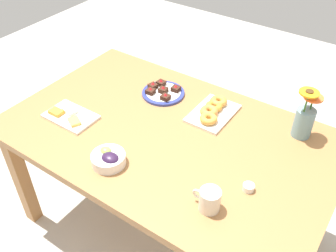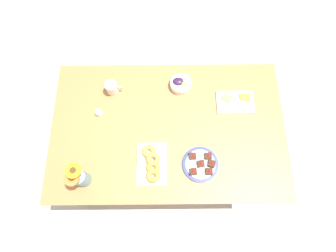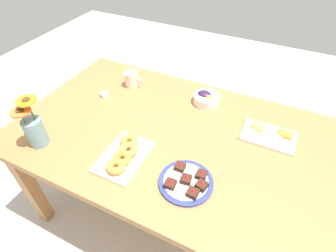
% 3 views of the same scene
% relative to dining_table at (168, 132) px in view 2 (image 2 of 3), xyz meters
% --- Properties ---
extents(ground_plane, '(6.00, 6.00, 0.00)m').
position_rel_dining_table_xyz_m(ground_plane, '(0.00, 0.00, -0.65)').
color(ground_plane, '#B7B2A8').
extents(dining_table, '(1.60, 1.00, 0.74)m').
position_rel_dining_table_xyz_m(dining_table, '(0.00, 0.00, 0.00)').
color(dining_table, '#9E6B3D').
rests_on(dining_table, ground_plane).
extents(coffee_mug, '(0.12, 0.08, 0.10)m').
position_rel_dining_table_xyz_m(coffee_mug, '(-0.39, 0.29, 0.13)').
color(coffee_mug, silver).
rests_on(coffee_mug, dining_table).
extents(grape_bowl, '(0.15, 0.15, 0.07)m').
position_rel_dining_table_xyz_m(grape_bowl, '(0.09, 0.32, 0.12)').
color(grape_bowl, white).
rests_on(grape_bowl, dining_table).
extents(cheese_platter, '(0.26, 0.17, 0.03)m').
position_rel_dining_table_xyz_m(cheese_platter, '(0.48, 0.19, 0.10)').
color(cheese_platter, white).
rests_on(cheese_platter, dining_table).
extents(croissant_platter, '(0.19, 0.28, 0.05)m').
position_rel_dining_table_xyz_m(croissant_platter, '(-0.11, -0.25, 0.11)').
color(croissant_platter, white).
rests_on(croissant_platter, dining_table).
extents(jam_cup_honey, '(0.05, 0.05, 0.03)m').
position_rel_dining_table_xyz_m(jam_cup_honey, '(-0.48, 0.11, 0.10)').
color(jam_cup_honey, white).
rests_on(jam_cup_honey, dining_table).
extents(dessert_plate, '(0.23, 0.23, 0.05)m').
position_rel_dining_table_xyz_m(dessert_plate, '(0.21, -0.25, 0.10)').
color(dessert_plate, navy).
rests_on(dessert_plate, dining_table).
extents(flower_vase, '(0.11, 0.13, 0.26)m').
position_rel_dining_table_xyz_m(flower_vase, '(-0.53, -0.35, 0.18)').
color(flower_vase, '#6B939E').
rests_on(flower_vase, dining_table).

